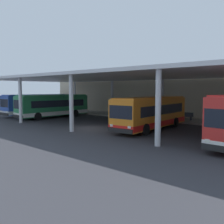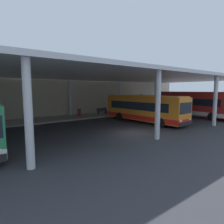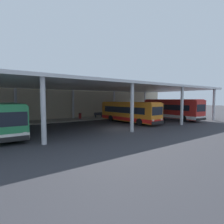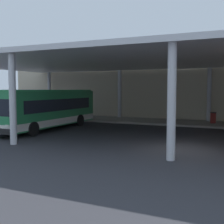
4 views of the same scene
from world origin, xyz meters
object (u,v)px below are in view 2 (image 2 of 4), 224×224
bus_middle_bay (144,108)px  trash_bin (79,112)px  bench_waiting (102,111)px  banner_sign (141,101)px  bus_far_bay (193,104)px

bus_middle_bay → trash_bin: (-4.25, 8.31, -0.98)m
bench_waiting → banner_sign: (7.47, -0.88, 1.32)m
bus_middle_bay → bench_waiting: (-0.42, 8.29, -0.99)m
trash_bin → banner_sign: banner_sign is taller
bench_waiting → trash_bin: size_ratio=1.84×
banner_sign → trash_bin: bearing=175.4°
bus_middle_bay → banner_sign: size_ratio=3.34×
bus_middle_bay → trash_bin: bearing=117.1°
bus_middle_bay → bus_far_bay: bus_far_bay is taller
trash_bin → banner_sign: 11.41m
bench_waiting → trash_bin: bearing=179.6°
bus_middle_bay → bus_far_bay: bearing=-5.1°
bus_far_bay → bench_waiting: (-9.67, 9.11, -1.18)m
bus_middle_bay → bench_waiting: bearing=92.9°
bus_middle_bay → banner_sign: bearing=46.5°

